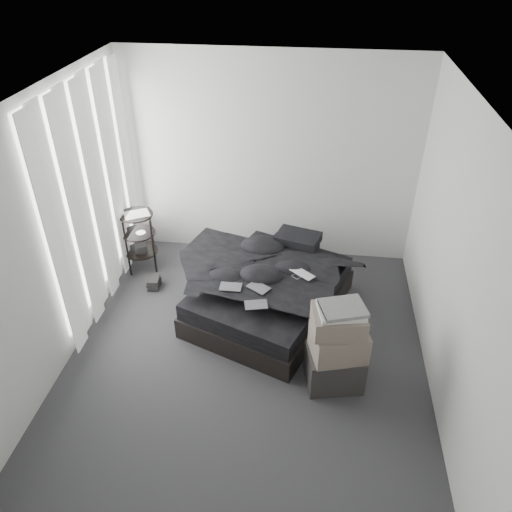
# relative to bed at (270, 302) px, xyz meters

# --- Properties ---
(floor) EXTENTS (3.60, 4.20, 0.01)m
(floor) POSITION_rel_bed_xyz_m (-0.15, -0.82, -0.12)
(floor) COLOR #333336
(floor) RESTS_ON ground
(ceiling) EXTENTS (3.60, 4.20, 0.01)m
(ceiling) POSITION_rel_bed_xyz_m (-0.15, -0.82, 2.48)
(ceiling) COLOR white
(ceiling) RESTS_ON ground
(wall_back) EXTENTS (3.60, 0.01, 2.60)m
(wall_back) POSITION_rel_bed_xyz_m (-0.15, 1.28, 1.18)
(wall_back) COLOR silver
(wall_back) RESTS_ON ground
(wall_front) EXTENTS (3.60, 0.01, 2.60)m
(wall_front) POSITION_rel_bed_xyz_m (-0.15, -2.92, 1.18)
(wall_front) COLOR silver
(wall_front) RESTS_ON ground
(wall_left) EXTENTS (0.01, 4.20, 2.60)m
(wall_left) POSITION_rel_bed_xyz_m (-1.95, -0.82, 1.18)
(wall_left) COLOR silver
(wall_left) RESTS_ON ground
(wall_right) EXTENTS (0.01, 4.20, 2.60)m
(wall_right) POSITION_rel_bed_xyz_m (1.65, -0.82, 1.18)
(wall_right) COLOR silver
(wall_right) RESTS_ON ground
(window_left) EXTENTS (0.02, 2.00, 2.30)m
(window_left) POSITION_rel_bed_xyz_m (-1.93, 0.08, 1.23)
(window_left) COLOR white
(window_left) RESTS_ON wall_left
(curtain_left) EXTENTS (0.06, 2.12, 2.48)m
(curtain_left) POSITION_rel_bed_xyz_m (-1.88, 0.08, 1.16)
(curtain_left) COLOR white
(curtain_left) RESTS_ON wall_left
(bed) EXTENTS (1.90, 2.15, 0.24)m
(bed) POSITION_rel_bed_xyz_m (0.00, 0.00, 0.00)
(bed) COLOR black
(bed) RESTS_ON floor
(mattress) EXTENTS (1.84, 2.08, 0.19)m
(mattress) POSITION_rel_bed_xyz_m (0.00, 0.00, 0.22)
(mattress) COLOR black
(mattress) RESTS_ON bed
(duvet) EXTENTS (1.78, 1.89, 0.21)m
(duvet) POSITION_rel_bed_xyz_m (-0.02, -0.04, 0.41)
(duvet) COLOR black
(duvet) RESTS_ON mattress
(pillow_lower) EXTENTS (0.63, 0.53, 0.12)m
(pillow_lower) POSITION_rel_bed_xyz_m (0.21, 0.66, 0.37)
(pillow_lower) COLOR black
(pillow_lower) RESTS_ON mattress
(pillow_upper) EXTENTS (0.57, 0.47, 0.11)m
(pillow_upper) POSITION_rel_bed_xyz_m (0.26, 0.62, 0.49)
(pillow_upper) COLOR black
(pillow_upper) RESTS_ON pillow_lower
(laptop) EXTENTS (0.34, 0.32, 0.02)m
(laptop) POSITION_rel_bed_xyz_m (0.32, -0.08, 0.53)
(laptop) COLOR silver
(laptop) RESTS_ON duvet
(comic_a) EXTENTS (0.23, 0.15, 0.01)m
(comic_a) POSITION_rel_bed_xyz_m (-0.37, -0.36, 0.52)
(comic_a) COLOR black
(comic_a) RESTS_ON duvet
(comic_b) EXTENTS (0.27, 0.25, 0.01)m
(comic_b) POSITION_rel_bed_xyz_m (-0.09, -0.34, 0.53)
(comic_b) COLOR black
(comic_b) RESTS_ON duvet
(comic_c) EXTENTS (0.25, 0.20, 0.01)m
(comic_c) POSITION_rel_bed_xyz_m (-0.08, -0.62, 0.53)
(comic_c) COLOR black
(comic_c) RESTS_ON duvet
(side_stand) EXTENTS (0.53, 0.53, 0.77)m
(side_stand) POSITION_rel_bed_xyz_m (-1.71, 0.67, 0.26)
(side_stand) COLOR black
(side_stand) RESTS_ON floor
(papers) EXTENTS (0.37, 0.34, 0.02)m
(papers) POSITION_rel_bed_xyz_m (-1.70, 0.66, 0.65)
(papers) COLOR white
(papers) RESTS_ON side_stand
(floor_books) EXTENTS (0.15, 0.20, 0.14)m
(floor_books) POSITION_rel_bed_xyz_m (-1.44, 0.25, -0.05)
(floor_books) COLOR black
(floor_books) RESTS_ON floor
(box_lower) EXTENTS (0.59, 0.50, 0.38)m
(box_lower) POSITION_rel_bed_xyz_m (0.72, -0.98, 0.07)
(box_lower) COLOR black
(box_lower) RESTS_ON floor
(box_mid) EXTENTS (0.57, 0.50, 0.29)m
(box_mid) POSITION_rel_bed_xyz_m (0.73, -0.99, 0.41)
(box_mid) COLOR #6D6156
(box_mid) RESTS_ON box_lower
(box_upper) EXTENTS (0.51, 0.44, 0.20)m
(box_upper) POSITION_rel_bed_xyz_m (0.71, -0.99, 0.65)
(box_upper) COLOR #6D6156
(box_upper) RESTS_ON box_mid
(art_book_white) EXTENTS (0.45, 0.39, 0.04)m
(art_book_white) POSITION_rel_bed_xyz_m (0.72, -0.98, 0.77)
(art_book_white) COLOR silver
(art_book_white) RESTS_ON box_upper
(art_book_snake) EXTENTS (0.46, 0.41, 0.04)m
(art_book_snake) POSITION_rel_bed_xyz_m (0.73, -0.99, 0.81)
(art_book_snake) COLOR silver
(art_book_snake) RESTS_ON art_book_white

